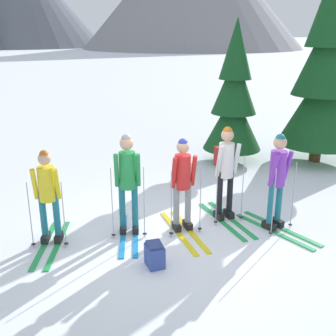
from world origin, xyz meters
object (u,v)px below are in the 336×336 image
skier_in_green (128,178)px  pine_tree_near (324,75)px  skier_in_purple (278,178)px  skier_in_white (226,168)px  skier_in_red (183,182)px  skier_in_yellow (48,194)px  pine_tree_mid (234,99)px  backpack_on_snow_front (155,255)px

skier_in_green → pine_tree_near: bearing=25.3°
skier_in_purple → skier_in_white: bearing=137.1°
skier_in_red → skier_in_purple: size_ratio=0.99×
skier_in_yellow → pine_tree_mid: (4.86, 3.34, 0.85)m
skier_in_green → backpack_on_snow_front: (0.15, -1.19, -0.84)m
skier_in_white → pine_tree_near: 4.90m
skier_in_purple → pine_tree_mid: bearing=75.9°
skier_in_green → skier_in_white: size_ratio=1.00×
skier_in_yellow → skier_in_white: size_ratio=0.94×
skier_in_yellow → pine_tree_near: size_ratio=0.33×
skier_in_white → backpack_on_snow_front: bearing=-143.6°
skier_in_green → skier_in_red: size_ratio=1.04×
skier_in_purple → skier_in_yellow: bearing=171.0°
pine_tree_near → backpack_on_snow_front: size_ratio=13.46×
skier_in_yellow → skier_in_purple: 3.92m
skier_in_purple → pine_tree_near: 4.80m
skier_in_purple → pine_tree_near: size_ratio=0.34×
skier_in_yellow → skier_in_green: size_ratio=0.93×
backpack_on_snow_front → pine_tree_near: bearing=34.9°
pine_tree_near → pine_tree_mid: pine_tree_near is taller
pine_tree_near → backpack_on_snow_front: pine_tree_near is taller
skier_in_yellow → pine_tree_near: 7.71m
skier_in_yellow → skier_in_green: (1.33, -0.02, 0.15)m
skier_in_yellow → skier_in_purple: (3.87, -0.61, 0.09)m
skier_in_yellow → skier_in_red: size_ratio=0.97×
skier_in_yellow → backpack_on_snow_front: 2.03m
skier_in_white → pine_tree_near: pine_tree_near is taller
backpack_on_snow_front → skier_in_red: bearing=52.3°
skier_in_yellow → pine_tree_near: pine_tree_near is taller
skier_in_white → pine_tree_mid: 3.78m
skier_in_red → pine_tree_mid: size_ratio=0.46×
skier_in_white → skier_in_purple: (0.70, -0.65, -0.05)m
skier_in_red → skier_in_white: (0.91, 0.24, 0.09)m
backpack_on_snow_front → skier_in_white: bearing=36.4°
skier_in_white → pine_tree_near: bearing=34.2°
pine_tree_near → pine_tree_mid: 2.39m
skier_in_purple → skier_in_red: bearing=165.6°
backpack_on_snow_front → pine_tree_mid: bearing=53.4°
skier_in_green → backpack_on_snow_front: bearing=-82.7°
skier_in_white → pine_tree_mid: bearing=63.0°
skier_in_red → skier_in_white: 0.95m
pine_tree_near → skier_in_red: bearing=-149.0°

